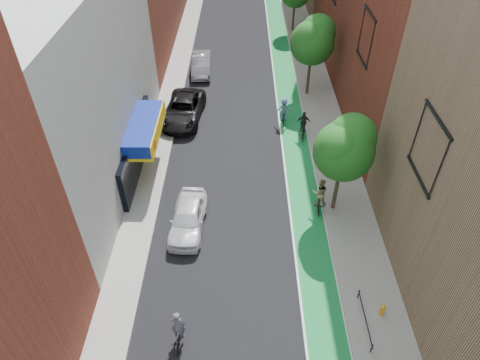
{
  "coord_description": "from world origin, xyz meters",
  "views": [
    {
      "loc": [
        0.06,
        -8.66,
        18.28
      ],
      "look_at": [
        -0.04,
        10.93,
        1.5
      ],
      "focal_mm": 32.0,
      "sensor_mm": 36.0,
      "label": 1
    }
  ],
  "objects_px": {
    "cyclist_lead": "(179,332)",
    "cyclist_lane_near": "(319,197)",
    "cyclist_lane_far": "(284,112)",
    "fire_hydrant": "(383,310)",
    "parked_car_silver": "(201,64)",
    "cyclist_lane_mid": "(303,128)",
    "parked_car_white": "(188,217)",
    "parked_car_black": "(183,109)"
  },
  "relations": [
    {
      "from": "cyclist_lane_far",
      "to": "fire_hydrant",
      "type": "distance_m",
      "value": 17.24
    },
    {
      "from": "parked_car_white",
      "to": "cyclist_lane_near",
      "type": "distance_m",
      "value": 7.86
    },
    {
      "from": "parked_car_silver",
      "to": "cyclist_lead",
      "type": "relative_size",
      "value": 2.27
    },
    {
      "from": "cyclist_lane_near",
      "to": "fire_hydrant",
      "type": "height_order",
      "value": "cyclist_lane_near"
    },
    {
      "from": "parked_car_silver",
      "to": "parked_car_black",
      "type": "bearing_deg",
      "value": -98.21
    },
    {
      "from": "parked_car_white",
      "to": "cyclist_lane_far",
      "type": "height_order",
      "value": "cyclist_lane_far"
    },
    {
      "from": "parked_car_black",
      "to": "cyclist_lane_far",
      "type": "relative_size",
      "value": 2.84
    },
    {
      "from": "parked_car_silver",
      "to": "parked_car_white",
      "type": "bearing_deg",
      "value": -90.5
    },
    {
      "from": "cyclist_lead",
      "to": "cyclist_lane_near",
      "type": "relative_size",
      "value": 0.96
    },
    {
      "from": "parked_car_black",
      "to": "cyclist_lead",
      "type": "distance_m",
      "value": 18.86
    },
    {
      "from": "parked_car_black",
      "to": "cyclist_lead",
      "type": "xyz_separation_m",
      "value": [
        1.76,
        -18.77,
        -0.09
      ]
    },
    {
      "from": "cyclist_lane_mid",
      "to": "fire_hydrant",
      "type": "relative_size",
      "value": 2.91
    },
    {
      "from": "parked_car_silver",
      "to": "cyclist_lane_mid",
      "type": "xyz_separation_m",
      "value": [
        8.27,
        -10.4,
        -0.05
      ]
    },
    {
      "from": "cyclist_lane_near",
      "to": "cyclist_lane_mid",
      "type": "bearing_deg",
      "value": -83.93
    },
    {
      "from": "parked_car_silver",
      "to": "cyclist_lane_mid",
      "type": "bearing_deg",
      "value": -54.01
    },
    {
      "from": "parked_car_black",
      "to": "parked_car_silver",
      "type": "relative_size",
      "value": 1.24
    },
    {
      "from": "parked_car_white",
      "to": "cyclist_lead",
      "type": "bearing_deg",
      "value": -84.61
    },
    {
      "from": "parked_car_white",
      "to": "parked_car_silver",
      "type": "distance_m",
      "value": 19.73
    },
    {
      "from": "parked_car_black",
      "to": "cyclist_lead",
      "type": "height_order",
      "value": "cyclist_lead"
    },
    {
      "from": "parked_car_white",
      "to": "cyclist_lane_mid",
      "type": "bearing_deg",
      "value": 54.06
    },
    {
      "from": "cyclist_lead",
      "to": "cyclist_lane_near",
      "type": "distance_m",
      "value": 11.43
    },
    {
      "from": "parked_car_white",
      "to": "parked_car_black",
      "type": "xyz_separation_m",
      "value": [
        -1.49,
        11.68,
        0.05
      ]
    },
    {
      "from": "parked_car_black",
      "to": "fire_hydrant",
      "type": "distance_m",
      "value": 20.75
    },
    {
      "from": "parked_car_black",
      "to": "parked_car_silver",
      "type": "height_order",
      "value": "parked_car_black"
    },
    {
      "from": "parked_car_silver",
      "to": "cyclist_lane_near",
      "type": "xyz_separation_m",
      "value": [
        8.39,
        -18.13,
        0.16
      ]
    },
    {
      "from": "parked_car_silver",
      "to": "cyclist_lane_near",
      "type": "bearing_deg",
      "value": -67.67
    },
    {
      "from": "parked_car_white",
      "to": "cyclist_lead",
      "type": "height_order",
      "value": "cyclist_lead"
    },
    {
      "from": "parked_car_white",
      "to": "cyclist_lead",
      "type": "xyz_separation_m",
      "value": [
        0.27,
        -7.09,
        -0.04
      ]
    },
    {
      "from": "cyclist_lead",
      "to": "cyclist_lane_mid",
      "type": "relative_size",
      "value": 1.05
    },
    {
      "from": "cyclist_lane_near",
      "to": "fire_hydrant",
      "type": "xyz_separation_m",
      "value": [
        2.04,
        -7.34,
        -0.43
      ]
    },
    {
      "from": "cyclist_lane_near",
      "to": "cyclist_lane_mid",
      "type": "relative_size",
      "value": 1.09
    },
    {
      "from": "parked_car_silver",
      "to": "fire_hydrant",
      "type": "distance_m",
      "value": 27.53
    },
    {
      "from": "parked_car_white",
      "to": "cyclist_lane_near",
      "type": "relative_size",
      "value": 2.08
    },
    {
      "from": "cyclist_lane_mid",
      "to": "fire_hydrant",
      "type": "bearing_deg",
      "value": 105.62
    },
    {
      "from": "fire_hydrant",
      "to": "cyclist_lane_far",
      "type": "bearing_deg",
      "value": 101.64
    },
    {
      "from": "parked_car_white",
      "to": "cyclist_lane_mid",
      "type": "xyz_separation_m",
      "value": [
        7.58,
        9.31,
        -0.04
      ]
    },
    {
      "from": "parked_car_white",
      "to": "parked_car_black",
      "type": "bearing_deg",
      "value": 100.51
    },
    {
      "from": "parked_car_silver",
      "to": "cyclist_lane_mid",
      "type": "distance_m",
      "value": 13.29
    },
    {
      "from": "parked_car_white",
      "to": "parked_car_silver",
      "type": "bearing_deg",
      "value": 95.22
    },
    {
      "from": "parked_car_silver",
      "to": "fire_hydrant",
      "type": "xyz_separation_m",
      "value": [
        10.43,
        -25.48,
        -0.28
      ]
    },
    {
      "from": "cyclist_lead",
      "to": "cyclist_lane_far",
      "type": "height_order",
      "value": "cyclist_lead"
    },
    {
      "from": "fire_hydrant",
      "to": "parked_car_silver",
      "type": "bearing_deg",
      "value": 112.26
    }
  ]
}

